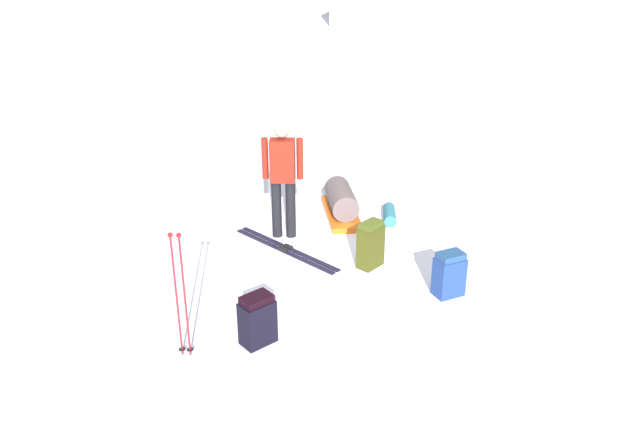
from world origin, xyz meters
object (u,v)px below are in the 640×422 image
object	(u,v)px
backpack_large_dark	(371,245)
sleeping_mat_rolled	(390,215)
ski_poles_planted_near	(180,290)
gear_sled	(341,202)
backpack_small_spare	(449,274)
skier_standing	(283,174)
ski_pair_near	(286,249)
backpack_bright	(257,320)

from	to	relation	value
backpack_large_dark	sleeping_mat_rolled	bearing A→B (deg)	95.50
ski_poles_planted_near	gear_sled	world-z (taller)	ski_poles_planted_near
backpack_large_dark	backpack_small_spare	bearing A→B (deg)	-17.84
skier_standing	ski_pair_near	world-z (taller)	skier_standing
backpack_large_dark	sleeping_mat_rolled	size ratio (longest dim) A/B	1.15
skier_standing	backpack_large_dark	size ratio (longest dim) A/B	2.69
backpack_small_spare	sleeping_mat_rolled	bearing A→B (deg)	123.53
backpack_bright	sleeping_mat_rolled	world-z (taller)	backpack_bright
gear_sled	backpack_large_dark	bearing A→B (deg)	-57.49
skier_standing	backpack_bright	bearing A→B (deg)	-72.15
ski_pair_near	ski_poles_planted_near	distance (m)	2.65
gear_sled	ski_pair_near	bearing A→B (deg)	-103.61
ski_poles_planted_near	backpack_bright	bearing A→B (deg)	37.31
backpack_bright	ski_pair_near	bearing A→B (deg)	106.10
ski_poles_planted_near	gear_sled	size ratio (longest dim) A/B	1.03
sleeping_mat_rolled	ski_poles_planted_near	bearing A→B (deg)	-104.99
backpack_small_spare	gear_sled	bearing A→B (deg)	138.57
skier_standing	sleeping_mat_rolled	xyz separation A→B (m)	(1.28, 1.08, -0.86)
ski_pair_near	backpack_large_dark	xyz separation A→B (m)	(1.22, -0.02, 0.30)
sleeping_mat_rolled	backpack_large_dark	bearing A→B (deg)	-84.50
ski_poles_planted_near	sleeping_mat_rolled	xyz separation A→B (m)	(1.08, 4.03, -0.68)
backpack_bright	backpack_large_dark	bearing A→B (deg)	73.23
ski_pair_near	backpack_large_dark	size ratio (longest dim) A/B	2.86
skier_standing	backpack_small_spare	xyz separation A→B (m)	(2.51, -0.78, -0.68)
backpack_small_spare	gear_sled	world-z (taller)	backpack_small_spare
skier_standing	ski_poles_planted_near	world-z (taller)	skier_standing
skier_standing	ski_poles_planted_near	distance (m)	2.96
backpack_small_spare	backpack_bright	bearing A→B (deg)	-134.97
backpack_large_dark	backpack_bright	xyz separation A→B (m)	(-0.62, -2.06, -0.03)
ski_pair_near	ski_poles_planted_near	bearing A→B (deg)	-90.10
skier_standing	backpack_large_dark	world-z (taller)	skier_standing
backpack_large_dark	gear_sled	size ratio (longest dim) A/B	0.46
skier_standing	gear_sled	distance (m)	1.32
ski_pair_near	gear_sled	bearing A→B (deg)	76.39
ski_poles_planted_near	backpack_large_dark	bearing A→B (deg)	64.08
backpack_large_dark	backpack_bright	world-z (taller)	backpack_large_dark
backpack_small_spare	sleeping_mat_rolled	xyz separation A→B (m)	(-1.23, 1.86, -0.18)
backpack_bright	gear_sled	world-z (taller)	backpack_bright
backpack_small_spare	ski_poles_planted_near	world-z (taller)	ski_poles_planted_near
backpack_bright	backpack_small_spare	xyz separation A→B (m)	(1.71, 1.71, -0.00)
backpack_bright	gear_sled	xyz separation A→B (m)	(-0.27, 3.45, -0.05)
ski_pair_near	backpack_bright	xyz separation A→B (m)	(0.60, -2.08, 0.27)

